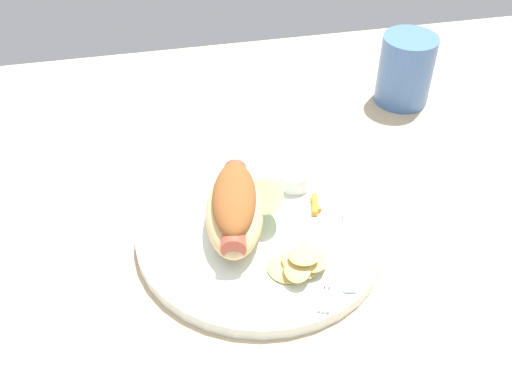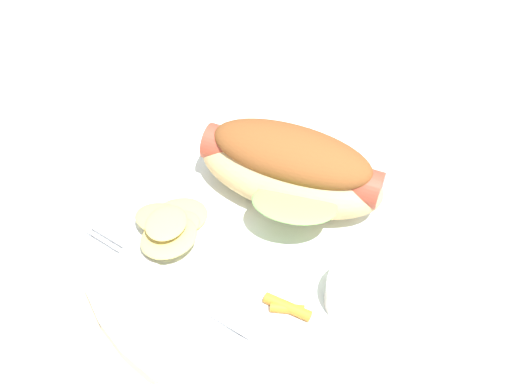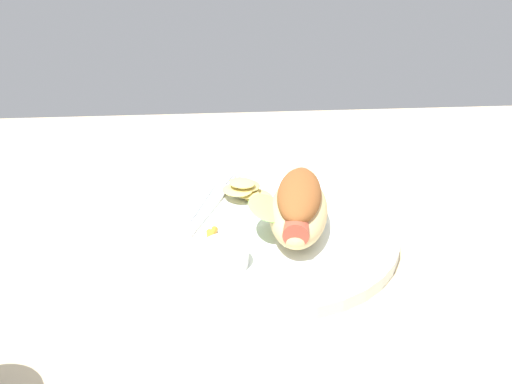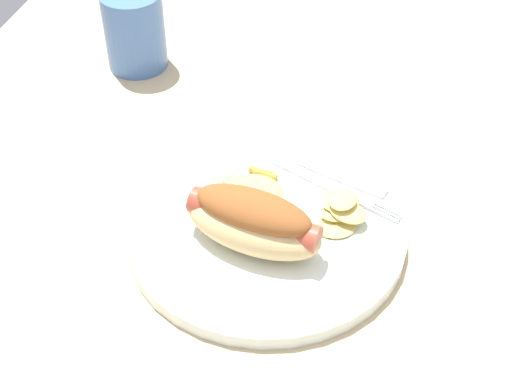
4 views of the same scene
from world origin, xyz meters
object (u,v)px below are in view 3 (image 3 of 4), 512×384
Objects in this scene: sauce_ramekin at (225,255)px; chips_pile at (247,190)px; plate at (272,233)px; fork at (213,204)px; carrot_garnish at (211,238)px; hot_dog at (298,206)px; knife at (195,207)px.

chips_pile is (-3.04, -13.97, -0.04)cm from sauce_ramekin.
sauce_ramekin is (5.51, 6.68, 1.93)cm from plate.
fork is 4.73cm from chips_pile.
carrot_garnish is (7.03, 2.30, 1.16)cm from plate.
hot_dog is at bearing -170.12° from carrot_garnish.
carrot_garnish is (9.86, 1.72, -2.72)cm from hot_dog.
hot_dog is 10.37cm from carrot_garnish.
hot_dog is 4.42× the size of carrot_garnish.
hot_dog is 1.92× the size of chips_pile.
fork reaches higher than plate.
chips_pile is at bearing -115.42° from carrot_garnish.
sauce_ramekin is at bearing 109.12° from carrot_garnish.
chips_pile is at bearing -71.26° from plate.
plate is at bearing 89.38° from hot_dog.
chips_pile is at bearing -46.07° from fork.
knife is at bearing -73.79° from sauce_ramekin.
hot_dog is 11.82cm from fork.
hot_dog is 9.70cm from chips_pile.
chips_pile is (-4.33, -1.67, 0.89)cm from fork.
carrot_garnish is at bearing 64.58° from chips_pile.
knife is at bearing -75.54° from carrot_garnish.
fork is at bearing -39.57° from plate.
plate is 1.92× the size of hot_dog.
hot_dog is 13.42cm from knife.
hot_dog is 1.00× the size of fork.
plate is 2.20× the size of knife.
sauce_ramekin is at bearing 137.12° from hot_dog.
knife is 1.67× the size of chips_pile.
carrot_garnish is (-1.92, 7.46, 0.18)cm from knife.
hot_dog reaches higher than plate.
plate is 5.99× the size of sauce_ramekin.
plate is at bearing -106.71° from fork.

